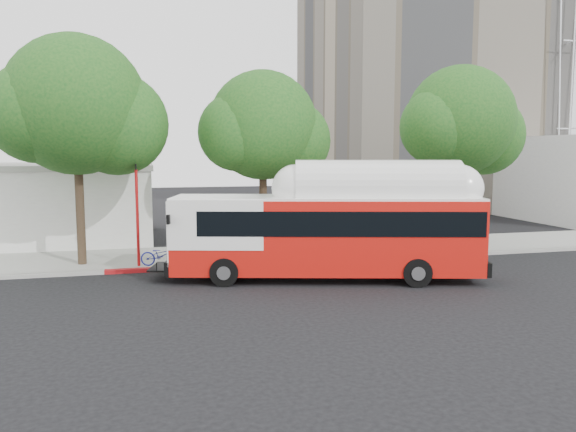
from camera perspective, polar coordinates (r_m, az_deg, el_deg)
ground at (r=21.06m, az=3.52°, el=-6.95°), size 120.00×120.00×0.00m
sidewalk at (r=27.18m, az=-0.66°, el=-3.71°), size 60.00×5.00×0.15m
curb_strip at (r=24.70m, az=0.76°, el=-4.75°), size 60.00×0.30×0.15m
red_curb_segment at (r=24.12m, az=-6.17°, el=-5.05°), size 10.00×0.32×0.16m
street_tree_left at (r=25.22m, az=-19.64°, el=10.02°), size 6.67×5.80×9.74m
street_tree_mid at (r=26.20m, az=-1.72°, el=8.72°), size 5.75×5.00×8.62m
street_tree_right at (r=29.86m, az=17.75°, el=8.82°), size 6.21×5.40×9.18m
apartment_tower at (r=54.83m, az=13.29°, el=19.77°), size 18.00×18.00×37.00m
low_commercial_bldg at (r=34.49m, az=-27.13°, el=1.23°), size 16.20×10.20×4.25m
transit_bus at (r=21.54m, az=4.09°, el=-1.97°), size 12.63×5.43×3.69m
signal_pole at (r=24.13m, az=-15.05°, el=0.03°), size 0.13×0.42×4.42m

